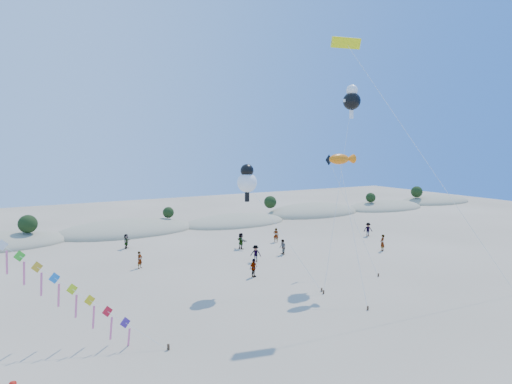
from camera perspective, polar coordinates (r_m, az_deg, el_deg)
The scene contains 7 objects.
dune_ridge at distance 62.04m, azimuth -15.87°, elevation -4.96°, with size 145.30×11.49×5.57m.
fish_kite at distance 37.03m, azimuth 11.38°, elevation 4.29°, with size 3.71×6.55×11.19m.
cartoon_kite_low at distance 36.15m, azimuth -1.20°, elevation 1.61°, with size 5.20×5.76×10.33m.
cartoon_kite_high at distance 42.81m, azimuth 12.65°, elevation 11.98°, with size 8.36×6.39×17.66m.
parafoil_kite at distance 36.27m, azimuth 12.27°, elevation 18.35°, with size 12.53×8.68×20.36m.
dark_kite at distance 41.92m, azimuth 11.16°, elevation 0.74°, with size 2.08×5.74×11.00m.
beachgoers at distance 48.60m, azimuth 0.62°, elevation -6.86°, with size 30.95×17.77×1.88m.
Camera 1 is at (-12.39, -14.27, 11.86)m, focal length 30.00 mm.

